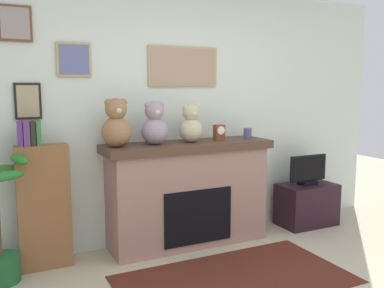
# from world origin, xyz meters

# --- Properties ---
(back_wall) EXTENTS (5.20, 0.15, 2.60)m
(back_wall) POSITION_xyz_m (-0.00, 2.00, 1.30)
(back_wall) COLOR silver
(back_wall) RESTS_ON ground_plane
(fireplace) EXTENTS (1.70, 0.53, 1.05)m
(fireplace) POSITION_xyz_m (0.02, 1.71, 0.53)
(fireplace) COLOR #9B7367
(fireplace) RESTS_ON ground_plane
(bookshelf) EXTENTS (0.44, 0.16, 1.31)m
(bookshelf) POSITION_xyz_m (-1.36, 1.74, 0.58)
(bookshelf) COLOR brown
(bookshelf) RESTS_ON ground_plane
(tv_stand) EXTENTS (0.66, 0.40, 0.48)m
(tv_stand) POSITION_xyz_m (1.51, 1.64, 0.24)
(tv_stand) COLOR black
(tv_stand) RESTS_ON ground_plane
(television) EXTENTS (0.49, 0.14, 0.34)m
(television) POSITION_xyz_m (1.51, 1.64, 0.63)
(television) COLOR black
(television) RESTS_ON tv_stand
(area_rug) EXTENTS (1.92, 1.05, 0.01)m
(area_rug) POSITION_xyz_m (0.02, 0.79, 0.00)
(area_rug) COLOR #4F2116
(area_rug) RESTS_ON ground_plane
(candle_jar) EXTENTS (0.09, 0.09, 0.11)m
(candle_jar) POSITION_xyz_m (0.71, 1.69, 1.10)
(candle_jar) COLOR #4C517A
(candle_jar) RESTS_ON fireplace
(mantel_clock) EXTENTS (0.10, 0.08, 0.16)m
(mantel_clock) POSITION_xyz_m (0.37, 1.69, 1.13)
(mantel_clock) COLOR brown
(mantel_clock) RESTS_ON fireplace
(teddy_bear_brown) EXTENTS (0.28, 0.28, 0.44)m
(teddy_bear_brown) POSITION_xyz_m (-0.70, 1.69, 1.25)
(teddy_bear_brown) COLOR #946B44
(teddy_bear_brown) RESTS_ON fireplace
(teddy_bear_tan) EXTENTS (0.26, 0.26, 0.41)m
(teddy_bear_tan) POSITION_xyz_m (-0.33, 1.69, 1.23)
(teddy_bear_tan) COLOR gray
(teddy_bear_tan) RESTS_ON fireplace
(teddy_bear_cream) EXTENTS (0.23, 0.23, 0.38)m
(teddy_bear_cream) POSITION_xyz_m (0.05, 1.69, 1.22)
(teddy_bear_cream) COLOR #C2B88F
(teddy_bear_cream) RESTS_ON fireplace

